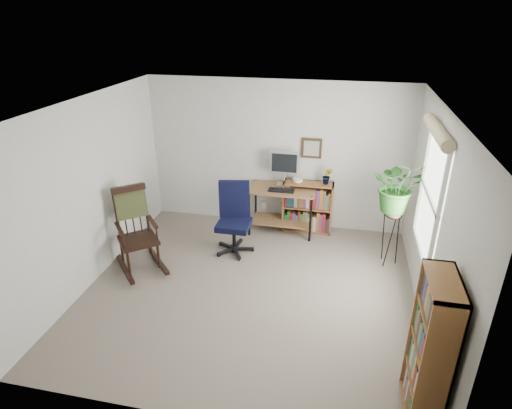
% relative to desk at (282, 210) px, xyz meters
% --- Properties ---
extents(floor, '(4.20, 4.00, 0.00)m').
position_rel_desk_xyz_m(floor, '(-0.15, -1.70, -0.38)').
color(floor, slate).
rests_on(floor, ground).
extents(ceiling, '(4.20, 4.00, 0.00)m').
position_rel_desk_xyz_m(ceiling, '(-0.15, -1.70, 2.02)').
color(ceiling, white).
rests_on(ceiling, ground).
extents(wall_back, '(4.20, 0.00, 2.40)m').
position_rel_desk_xyz_m(wall_back, '(-0.15, 0.30, 0.82)').
color(wall_back, beige).
rests_on(wall_back, ground).
extents(wall_front, '(4.20, 0.00, 2.40)m').
position_rel_desk_xyz_m(wall_front, '(-0.15, -3.70, 0.82)').
color(wall_front, beige).
rests_on(wall_front, ground).
extents(wall_left, '(0.00, 4.00, 2.40)m').
position_rel_desk_xyz_m(wall_left, '(-2.25, -1.70, 0.82)').
color(wall_left, beige).
rests_on(wall_left, ground).
extents(wall_right, '(0.00, 4.00, 2.40)m').
position_rel_desk_xyz_m(wall_right, '(1.95, -1.70, 0.82)').
color(wall_right, beige).
rests_on(wall_right, ground).
extents(window, '(0.12, 1.20, 1.50)m').
position_rel_desk_xyz_m(window, '(1.91, -1.40, 1.02)').
color(window, white).
rests_on(window, wall_right).
extents(desk, '(1.06, 0.58, 0.76)m').
position_rel_desk_xyz_m(desk, '(0.00, 0.00, 0.00)').
color(desk, brown).
rests_on(desk, floor).
extents(monitor, '(0.46, 0.16, 0.56)m').
position_rel_desk_xyz_m(monitor, '(0.00, 0.14, 0.66)').
color(monitor, '#B5B5BA').
rests_on(monitor, desk).
extents(keyboard, '(0.40, 0.15, 0.02)m').
position_rel_desk_xyz_m(keyboard, '(0.00, -0.12, 0.39)').
color(keyboard, black).
rests_on(keyboard, desk).
extents(office_chair, '(0.69, 0.69, 1.08)m').
position_rel_desk_xyz_m(office_chair, '(-0.59, -0.80, 0.16)').
color(office_chair, black).
rests_on(office_chair, floor).
extents(rocking_chair, '(1.13, 1.18, 1.19)m').
position_rel_desk_xyz_m(rocking_chair, '(-1.79, -1.49, 0.21)').
color(rocking_chair, black).
rests_on(rocking_chair, floor).
extents(low_bookshelf, '(0.80, 0.27, 0.84)m').
position_rel_desk_xyz_m(low_bookshelf, '(0.40, 0.12, 0.04)').
color(low_bookshelf, brown).
rests_on(low_bookshelf, floor).
extents(tall_bookshelf, '(0.27, 0.62, 1.42)m').
position_rel_desk_xyz_m(tall_bookshelf, '(1.77, -3.17, 0.33)').
color(tall_bookshelf, brown).
rests_on(tall_bookshelf, floor).
extents(plant_stand, '(0.28, 0.28, 0.89)m').
position_rel_desk_xyz_m(plant_stand, '(1.65, -0.65, 0.07)').
color(plant_stand, black).
rests_on(plant_stand, floor).
extents(spider_plant, '(1.69, 1.88, 1.46)m').
position_rel_desk_xyz_m(spider_plant, '(1.65, -0.65, 1.18)').
color(spider_plant, '#286222').
rests_on(spider_plant, plant_stand).
extents(potted_plant_small, '(0.13, 0.24, 0.11)m').
position_rel_desk_xyz_m(potted_plant_small, '(0.68, 0.13, 0.51)').
color(potted_plant_small, '#286222').
rests_on(potted_plant_small, low_bookshelf).
extents(framed_picture, '(0.32, 0.04, 0.32)m').
position_rel_desk_xyz_m(framed_picture, '(0.40, 0.27, 0.98)').
color(framed_picture, black).
rests_on(framed_picture, wall_back).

